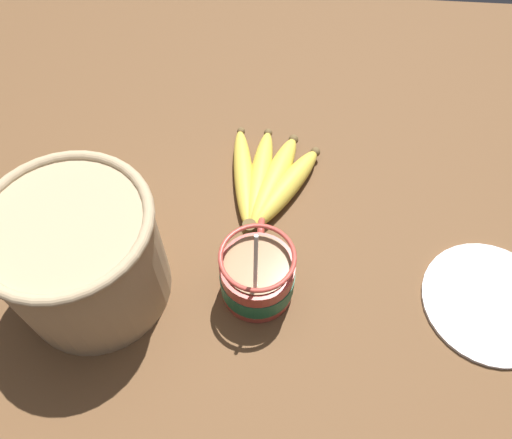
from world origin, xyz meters
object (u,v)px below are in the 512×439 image
small_plate (490,302)px  coffee_mug (257,276)px  banana_bunch (268,181)px  woven_basket (82,255)px

small_plate → coffee_mug: bearing=90.9°
banana_bunch → small_plate: (-17.43, -31.62, -1.40)cm
woven_basket → small_plate: (1.92, -53.65, -8.70)cm
banana_bunch → woven_basket: bearing=131.3°
small_plate → banana_bunch: bearing=61.1°
woven_basket → small_plate: size_ratio=1.13×
banana_bunch → coffee_mug: bearing=179.4°
woven_basket → coffee_mug: bearing=-86.3°
coffee_mug → small_plate: coffee_mug is taller
banana_bunch → woven_basket: (-19.35, 22.03, 7.31)cm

